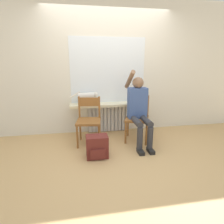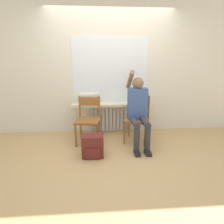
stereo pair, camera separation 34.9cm
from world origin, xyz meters
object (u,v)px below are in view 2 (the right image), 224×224
object	(u,v)px
person	(138,108)
cat	(89,96)
chair_left	(88,119)
chair_right	(137,118)
backpack	(93,146)

from	to	relation	value
person	cat	world-z (taller)	person
chair_left	chair_right	xyz separation A→B (m)	(0.92, -0.00, 0.00)
chair_left	chair_right	size ratio (longest dim) A/B	1.00
chair_left	backpack	world-z (taller)	chair_left
cat	backpack	xyz separation A→B (m)	(0.09, -1.04, -0.64)
chair_left	backpack	xyz separation A→B (m)	(0.09, -0.57, -0.28)
chair_left	cat	size ratio (longest dim) A/B	1.55
backpack	chair_right	bearing A→B (deg)	34.36
person	backpack	size ratio (longest dim) A/B	3.74
chair_right	backpack	size ratio (longest dim) A/B	2.38
chair_left	backpack	size ratio (longest dim) A/B	2.38
chair_left	person	world-z (taller)	person
chair_right	person	xyz separation A→B (m)	(-0.01, -0.12, 0.23)
chair_left	person	xyz separation A→B (m)	(0.91, -0.12, 0.23)
person	backpack	world-z (taller)	person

